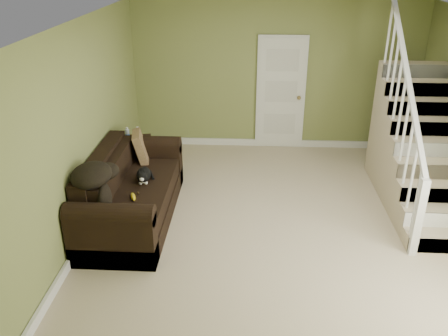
# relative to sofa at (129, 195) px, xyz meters

# --- Properties ---
(floor) EXTENTS (5.00, 5.50, 0.01)m
(floor) POSITION_rel_sofa_xyz_m (2.02, -0.02, -0.35)
(floor) COLOR #C2B28C
(floor) RESTS_ON ground
(ceiling) EXTENTS (5.00, 5.50, 0.01)m
(ceiling) POSITION_rel_sofa_xyz_m (2.02, -0.02, 2.25)
(ceiling) COLOR white
(ceiling) RESTS_ON wall_back
(wall_back) EXTENTS (5.00, 0.04, 2.60)m
(wall_back) POSITION_rel_sofa_xyz_m (2.02, 2.73, 0.95)
(wall_back) COLOR olive
(wall_back) RESTS_ON floor
(wall_front) EXTENTS (5.00, 0.04, 2.60)m
(wall_front) POSITION_rel_sofa_xyz_m (2.02, -2.77, 0.95)
(wall_front) COLOR olive
(wall_front) RESTS_ON floor
(wall_left) EXTENTS (0.04, 5.50, 2.60)m
(wall_left) POSITION_rel_sofa_xyz_m (-0.48, -0.02, 0.95)
(wall_left) COLOR olive
(wall_left) RESTS_ON floor
(baseboard_back) EXTENTS (5.00, 0.04, 0.12)m
(baseboard_back) POSITION_rel_sofa_xyz_m (2.02, 2.70, -0.29)
(baseboard_back) COLOR white
(baseboard_back) RESTS_ON floor
(baseboard_left) EXTENTS (0.04, 5.50, 0.12)m
(baseboard_left) POSITION_rel_sofa_xyz_m (-0.45, -0.02, -0.29)
(baseboard_left) COLOR white
(baseboard_left) RESTS_ON floor
(door) EXTENTS (0.86, 0.12, 2.02)m
(door) POSITION_rel_sofa_xyz_m (2.12, 2.69, 0.65)
(door) COLOR white
(door) RESTS_ON floor
(staircase) EXTENTS (1.00, 2.51, 2.82)m
(staircase) POSITION_rel_sofa_xyz_m (4.02, 0.95, 0.29)
(staircase) COLOR #C2B28C
(staircase) RESTS_ON floor
(sofa) EXTENTS (1.01, 2.34, 0.92)m
(sofa) POSITION_rel_sofa_xyz_m (0.00, 0.00, 0.00)
(sofa) COLOR black
(sofa) RESTS_ON floor
(side_table) EXTENTS (0.60, 0.60, 0.84)m
(side_table) POSITION_rel_sofa_xyz_m (-0.22, 1.32, -0.04)
(side_table) COLOR black
(side_table) RESTS_ON floor
(cat) EXTENTS (0.26, 0.51, 0.25)m
(cat) POSITION_rel_sofa_xyz_m (0.18, 0.11, 0.24)
(cat) COLOR black
(cat) RESTS_ON sofa
(banana) EXTENTS (0.12, 0.21, 0.06)m
(banana) POSITION_rel_sofa_xyz_m (0.15, -0.37, 0.18)
(banana) COLOR yellow
(banana) RESTS_ON sofa
(throw_pillow) EXTENTS (0.30, 0.48, 0.46)m
(throw_pillow) POSITION_rel_sofa_xyz_m (-0.01, 0.84, 0.35)
(throw_pillow) COLOR #523A21
(throw_pillow) RESTS_ON sofa
(throw_blanket) EXTENTS (0.55, 0.67, 0.25)m
(throw_blanket) POSITION_rel_sofa_xyz_m (-0.24, -0.65, 0.60)
(throw_blanket) COLOR black
(throw_blanket) RESTS_ON sofa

